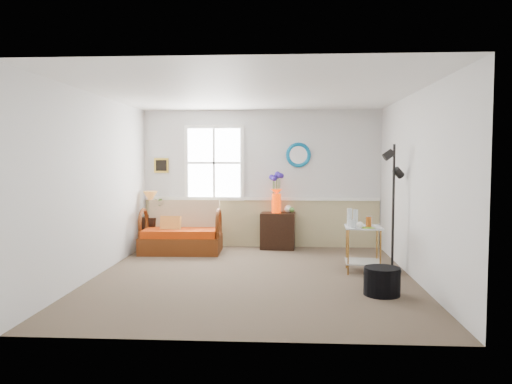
# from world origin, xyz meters

# --- Properties ---
(floor) EXTENTS (4.50, 5.00, 0.01)m
(floor) POSITION_xyz_m (0.00, 0.00, 0.00)
(floor) COLOR brown
(floor) RESTS_ON ground
(ceiling) EXTENTS (4.50, 5.00, 0.01)m
(ceiling) POSITION_xyz_m (0.00, 0.00, 2.60)
(ceiling) COLOR white
(ceiling) RESTS_ON walls
(walls) EXTENTS (4.51, 5.01, 2.60)m
(walls) POSITION_xyz_m (0.00, 0.00, 1.30)
(walls) COLOR silver
(walls) RESTS_ON floor
(wainscot) EXTENTS (4.46, 0.02, 0.90)m
(wainscot) POSITION_xyz_m (0.00, 2.48, 0.45)
(wainscot) COLOR tan
(wainscot) RESTS_ON walls
(chair_rail) EXTENTS (4.46, 0.04, 0.06)m
(chair_rail) POSITION_xyz_m (0.00, 2.47, 0.92)
(chair_rail) COLOR white
(chair_rail) RESTS_ON walls
(window) EXTENTS (1.14, 0.06, 1.44)m
(window) POSITION_xyz_m (-0.90, 2.47, 1.60)
(window) COLOR white
(window) RESTS_ON walls
(picture) EXTENTS (0.28, 0.03, 0.28)m
(picture) POSITION_xyz_m (-1.92, 2.48, 1.55)
(picture) COLOR #AE8B2C
(picture) RESTS_ON walls
(mirror) EXTENTS (0.47, 0.07, 0.47)m
(mirror) POSITION_xyz_m (0.70, 2.48, 1.75)
(mirror) COLOR #0080AF
(mirror) RESTS_ON walls
(loveseat) EXTENTS (1.42, 0.83, 0.92)m
(loveseat) POSITION_xyz_m (-1.40, 1.77, 0.46)
(loveseat) COLOR #642A0C
(loveseat) RESTS_ON floor
(throw_pillow) EXTENTS (0.37, 0.12, 0.36)m
(throw_pillow) POSITION_xyz_m (-1.58, 1.72, 0.48)
(throw_pillow) COLOR #D16021
(throw_pillow) RESTS_ON loveseat
(lamp_stand) EXTENTS (0.41, 0.41, 0.60)m
(lamp_stand) POSITION_xyz_m (-2.05, 2.14, 0.30)
(lamp_stand) COLOR black
(lamp_stand) RESTS_ON floor
(table_lamp) EXTENTS (0.28, 0.28, 0.48)m
(table_lamp) POSITION_xyz_m (-2.05, 2.12, 0.84)
(table_lamp) COLOR #B26C2C
(table_lamp) RESTS_ON lamp_stand
(potted_plant) EXTENTS (0.38, 0.41, 0.28)m
(potted_plant) POSITION_xyz_m (-1.91, 2.15, 0.73)
(potted_plant) COLOR #4E8038
(potted_plant) RESTS_ON lamp_stand
(cabinet) EXTENTS (0.66, 0.45, 0.68)m
(cabinet) POSITION_xyz_m (0.32, 2.26, 0.34)
(cabinet) COLOR black
(cabinet) RESTS_ON floor
(flower_vase) EXTENTS (0.25, 0.25, 0.74)m
(flower_vase) POSITION_xyz_m (0.29, 2.27, 1.05)
(flower_vase) COLOR #EE3100
(flower_vase) RESTS_ON cabinet
(side_table) EXTENTS (0.57, 0.57, 0.68)m
(side_table) POSITION_xyz_m (1.61, 0.42, 0.34)
(side_table) COLOR #A97432
(side_table) RESTS_ON floor
(tabletop_items) EXTENTS (0.51, 0.51, 0.26)m
(tabletop_items) POSITION_xyz_m (1.56, 0.40, 0.81)
(tabletop_items) COLOR silver
(tabletop_items) RESTS_ON side_table
(floor_lamp) EXTENTS (0.30, 0.30, 1.89)m
(floor_lamp) POSITION_xyz_m (2.05, 0.45, 0.95)
(floor_lamp) COLOR black
(floor_lamp) RESTS_ON floor
(ottoman) EXTENTS (0.55, 0.55, 0.34)m
(ottoman) POSITION_xyz_m (1.65, -0.83, 0.17)
(ottoman) COLOR black
(ottoman) RESTS_ON floor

